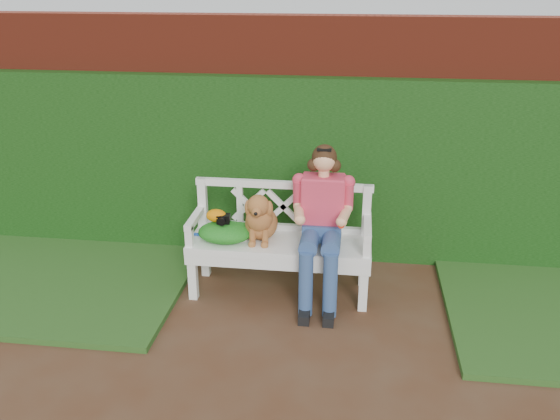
# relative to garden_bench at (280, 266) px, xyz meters

# --- Properties ---
(ground) EXTENTS (60.00, 60.00, 0.00)m
(ground) POSITION_rel_garden_bench_xyz_m (0.27, -0.93, -0.24)
(ground) COLOR #462515
(brick_wall) EXTENTS (10.00, 0.30, 2.20)m
(brick_wall) POSITION_rel_garden_bench_xyz_m (0.27, 0.97, 0.86)
(brick_wall) COLOR maroon
(brick_wall) RESTS_ON ground
(ivy_hedge) EXTENTS (10.00, 0.18, 1.70)m
(ivy_hedge) POSITION_rel_garden_bench_xyz_m (0.27, 0.75, 0.61)
(ivy_hedge) COLOR #23531A
(ivy_hedge) RESTS_ON ground
(grass_left) EXTENTS (2.60, 2.00, 0.05)m
(grass_left) POSITION_rel_garden_bench_xyz_m (-2.13, -0.03, -0.21)
(grass_left) COLOR black
(grass_left) RESTS_ON ground
(garden_bench) EXTENTS (1.60, 0.67, 0.48)m
(garden_bench) POSITION_rel_garden_bench_xyz_m (0.00, 0.00, 0.00)
(garden_bench) COLOR white
(garden_bench) RESTS_ON ground
(seated_woman) EXTENTS (0.52, 0.69, 1.22)m
(seated_woman) POSITION_rel_garden_bench_xyz_m (0.35, -0.02, 0.37)
(seated_woman) COLOR #F15F79
(seated_woman) RESTS_ON ground
(dog) EXTENTS (0.39, 0.46, 0.44)m
(dog) POSITION_rel_garden_bench_xyz_m (-0.16, -0.01, 0.46)
(dog) COLOR #9B613C
(dog) RESTS_ON garden_bench
(tennis_racket) EXTENTS (0.59, 0.30, 0.03)m
(tennis_racket) POSITION_rel_garden_bench_xyz_m (-0.42, -0.00, 0.25)
(tennis_racket) COLOR white
(tennis_racket) RESTS_ON garden_bench
(green_bag) EXTENTS (0.53, 0.47, 0.15)m
(green_bag) POSITION_rel_garden_bench_xyz_m (-0.45, -0.06, 0.32)
(green_bag) COLOR #3D8F35
(green_bag) RESTS_ON garden_bench
(camera_item) EXTENTS (0.11, 0.09, 0.07)m
(camera_item) POSITION_rel_garden_bench_xyz_m (-0.46, -0.05, 0.43)
(camera_item) COLOR black
(camera_item) RESTS_ON green_bag
(baseball_glove) EXTENTS (0.20, 0.18, 0.11)m
(baseball_glove) POSITION_rel_garden_bench_xyz_m (-0.52, -0.03, 0.45)
(baseball_glove) COLOR orange
(baseball_glove) RESTS_ON green_bag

